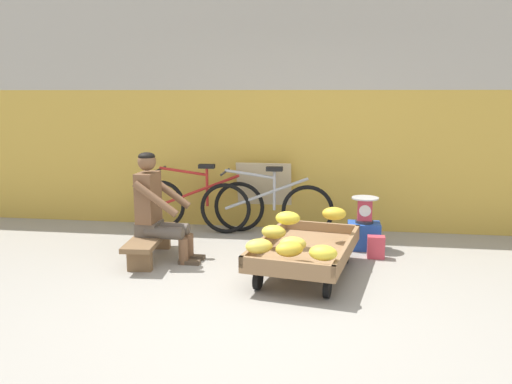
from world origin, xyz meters
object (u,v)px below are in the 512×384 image
bicycle_near_left (199,203)px  sign_board (264,195)px  low_bench (150,241)px  bicycle_far_left (266,207)px  banana_cart (305,251)px  weighing_scale (365,210)px  shopping_bag (376,247)px  plastic_crate (364,236)px  vendor_seated (156,207)px

bicycle_near_left → sign_board: bearing=17.3°
low_bench → sign_board: (1.03, 1.50, 0.23)m
bicycle_far_left → banana_cart: bearing=-68.2°
weighing_scale → bicycle_far_left: bearing=160.1°
weighing_scale → sign_board: 1.46m
bicycle_near_left → shopping_bag: bearing=-21.9°
plastic_crate → bicycle_far_left: bicycle_far_left is taller
banana_cart → bicycle_near_left: bearing=133.4°
low_bench → shopping_bag: size_ratio=4.66×
vendor_seated → shopping_bag: 2.36m
bicycle_near_left → bicycle_far_left: same height
sign_board → shopping_bag: (1.35, -1.12, -0.31)m
shopping_bag → low_bench: bearing=-170.9°
low_bench → banana_cart: bearing=-9.2°
vendor_seated → bicycle_far_left: vendor_seated is taller
plastic_crate → bicycle_near_left: (-2.04, 0.53, 0.20)m
weighing_scale → banana_cart: bearing=-121.7°
bicycle_far_left → low_bench: bearing=-133.8°
bicycle_far_left → shopping_bag: (1.28, -0.76, -0.23)m
shopping_bag → bicycle_far_left: bearing=149.4°
bicycle_far_left → vendor_seated: bearing=-131.3°
low_bench → vendor_seated: size_ratio=0.98×
plastic_crate → bicycle_far_left: (-1.17, 0.42, 0.20)m
plastic_crate → weighing_scale: weighing_scale is taller
low_bench → plastic_crate: (2.26, 0.72, -0.05)m
banana_cart → sign_board: 1.88m
plastic_crate → bicycle_near_left: bicycle_near_left is taller
low_bench → bicycle_near_left: (0.22, 1.25, 0.15)m
banana_cart → bicycle_far_left: bicycle_far_left is taller
sign_board → shopping_bag: size_ratio=3.63×
plastic_crate → bicycle_far_left: 1.26m
weighing_scale → bicycle_near_left: (-2.04, 0.53, -0.10)m
low_bench → weighing_scale: 2.39m
low_bench → bicycle_far_left: bicycle_far_left is taller
bicycle_far_left → sign_board: sign_board is taller
banana_cart → sign_board: (-0.63, 1.77, 0.19)m
shopping_bag → sign_board: bearing=140.3°
banana_cart → shopping_bag: bearing=42.1°
bicycle_far_left → bicycle_near_left: bearing=172.9°
banana_cart → weighing_scale: weighing_scale is taller
vendor_seated → bicycle_far_left: bearing=48.7°
vendor_seated → sign_board: size_ratio=1.31×
banana_cart → bicycle_far_left: bearing=111.8°
bicycle_near_left → vendor_seated: bearing=-96.2°
weighing_scale → shopping_bag: size_ratio=1.25×
vendor_seated → plastic_crate: 2.33m
vendor_seated → low_bench: bearing=177.5°
banana_cart → sign_board: sign_board is taller
low_bench → sign_board: bearing=55.6°
bicycle_near_left → banana_cart: bearing=-46.6°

